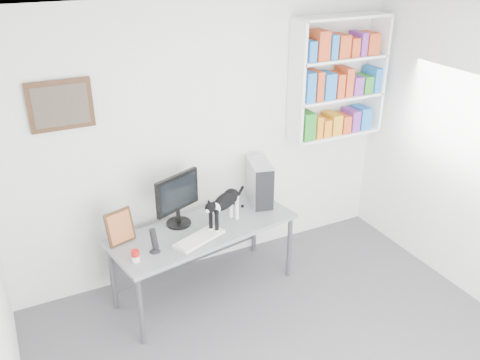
% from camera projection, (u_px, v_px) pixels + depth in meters
% --- Properties ---
extents(room, '(4.01, 4.01, 2.70)m').
position_uv_depth(room, '(327.00, 240.00, 3.32)').
color(room, '#515156').
rests_on(room, ground).
extents(bookshelf, '(1.03, 0.28, 1.24)m').
position_uv_depth(bookshelf, '(338.00, 78.00, 5.16)').
color(bookshelf, white).
rests_on(bookshelf, room).
extents(wall_art, '(0.52, 0.04, 0.42)m').
position_uv_depth(wall_art, '(61.00, 105.00, 4.15)').
color(wall_art, '#4D2F18').
rests_on(wall_art, room).
extents(desk, '(1.82, 0.96, 0.72)m').
position_uv_depth(desk, '(205.00, 260.00, 4.84)').
color(desk, gray).
rests_on(desk, room).
extents(monitor, '(0.54, 0.40, 0.52)m').
position_uv_depth(monitor, '(177.00, 200.00, 4.63)').
color(monitor, black).
rests_on(monitor, desk).
extents(keyboard, '(0.51, 0.35, 0.04)m').
position_uv_depth(keyboard, '(199.00, 238.00, 4.48)').
color(keyboard, silver).
rests_on(keyboard, desk).
extents(pc_tower, '(0.30, 0.47, 0.43)m').
position_uv_depth(pc_tower, '(259.00, 182.00, 5.06)').
color(pc_tower, silver).
rests_on(pc_tower, desk).
extents(speaker, '(0.14, 0.14, 0.23)m').
position_uv_depth(speaker, '(154.00, 240.00, 4.28)').
color(speaker, black).
rests_on(speaker, desk).
extents(leaning_print, '(0.27, 0.17, 0.32)m').
position_uv_depth(leaning_print, '(120.00, 226.00, 4.40)').
color(leaning_print, '#4D2F18').
rests_on(leaning_print, desk).
extents(soup_can, '(0.09, 0.09, 0.10)m').
position_uv_depth(soup_can, '(136.00, 256.00, 4.18)').
color(soup_can, red).
rests_on(soup_can, desk).
extents(cat, '(0.55, 0.42, 0.34)m').
position_uv_depth(cat, '(225.00, 209.00, 4.65)').
color(cat, black).
rests_on(cat, desk).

